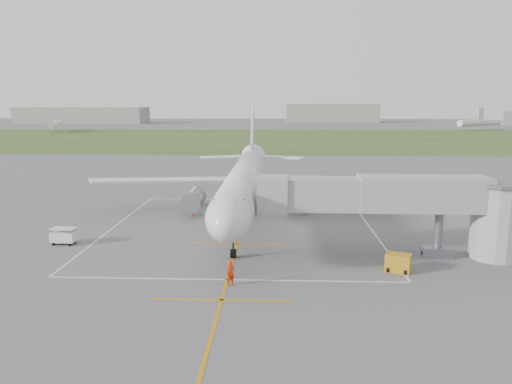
{
  "coord_description": "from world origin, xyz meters",
  "views": [
    {
      "loc": [
        3.74,
        -56.53,
        13.56
      ],
      "look_at": [
        1.56,
        -4.0,
        4.0
      ],
      "focal_mm": 35.0,
      "sensor_mm": 36.0,
      "label": 1
    }
  ],
  "objects_px": {
    "jet_bridge": "(414,204)",
    "ramp_worker_nose": "(231,273)",
    "gpu_unit": "(398,263)",
    "baggage_cart": "(64,236)",
    "airliner": "(244,181)",
    "ramp_worker_wing": "(194,208)"
  },
  "relations": [
    {
      "from": "jet_bridge",
      "to": "airliner",
      "type": "bearing_deg",
      "value": 137.81
    },
    {
      "from": "jet_bridge",
      "to": "baggage_cart",
      "type": "relative_size",
      "value": 9.88
    },
    {
      "from": "airliner",
      "to": "ramp_worker_nose",
      "type": "xyz_separation_m",
      "value": [
        0.38,
        -21.94,
        -3.44
      ]
    },
    {
      "from": "gpu_unit",
      "to": "ramp_worker_nose",
      "type": "bearing_deg",
      "value": -142.67
    },
    {
      "from": "gpu_unit",
      "to": "ramp_worker_wing",
      "type": "xyz_separation_m",
      "value": [
        -19.81,
        19.28,
        0.17
      ]
    },
    {
      "from": "gpu_unit",
      "to": "baggage_cart",
      "type": "distance_m",
      "value": 31.01
    },
    {
      "from": "baggage_cart",
      "to": "ramp_worker_nose",
      "type": "relative_size",
      "value": 1.24
    },
    {
      "from": "baggage_cart",
      "to": "ramp_worker_nose",
      "type": "bearing_deg",
      "value": -26.94
    },
    {
      "from": "jet_bridge",
      "to": "ramp_worker_nose",
      "type": "distance_m",
      "value": 17.58
    },
    {
      "from": "jet_bridge",
      "to": "ramp_worker_nose",
      "type": "relative_size",
      "value": 12.27
    },
    {
      "from": "airliner",
      "to": "gpu_unit",
      "type": "distance_m",
      "value": 23.09
    },
    {
      "from": "baggage_cart",
      "to": "ramp_worker_wing",
      "type": "relative_size",
      "value": 1.33
    },
    {
      "from": "jet_bridge",
      "to": "ramp_worker_wing",
      "type": "distance_m",
      "value": 26.98
    },
    {
      "from": "ramp_worker_wing",
      "to": "airliner",
      "type": "bearing_deg",
      "value": -126.52
    },
    {
      "from": "baggage_cart",
      "to": "gpu_unit",
      "type": "bearing_deg",
      "value": -8.17
    },
    {
      "from": "baggage_cart",
      "to": "jet_bridge",
      "type": "bearing_deg",
      "value": -0.41
    },
    {
      "from": "jet_bridge",
      "to": "ramp_worker_nose",
      "type": "height_order",
      "value": "jet_bridge"
    },
    {
      "from": "baggage_cart",
      "to": "ramp_worker_wing",
      "type": "height_order",
      "value": "ramp_worker_wing"
    },
    {
      "from": "jet_bridge",
      "to": "ramp_worker_nose",
      "type": "bearing_deg",
      "value": -153.37
    },
    {
      "from": "jet_bridge",
      "to": "gpu_unit",
      "type": "distance_m",
      "value": 6.07
    },
    {
      "from": "airliner",
      "to": "jet_bridge",
      "type": "xyz_separation_m",
      "value": [
        15.72,
        -14.25,
        0.35
      ]
    },
    {
      "from": "baggage_cart",
      "to": "ramp_worker_wing",
      "type": "bearing_deg",
      "value": 54.53
    }
  ]
}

